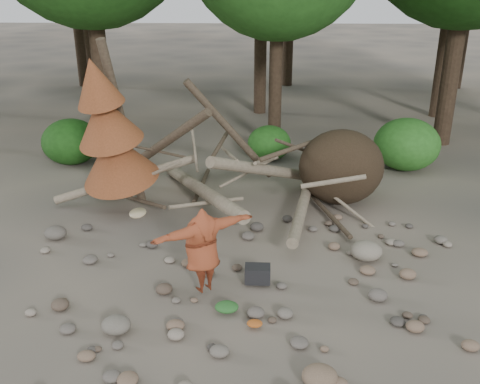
{
  "coord_description": "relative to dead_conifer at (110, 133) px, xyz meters",
  "views": [
    {
      "loc": [
        0.4,
        -8.87,
        5.65
      ],
      "look_at": [
        0.06,
        1.5,
        1.4
      ],
      "focal_mm": 40.0,
      "sensor_mm": 36.0,
      "label": 1
    }
  ],
  "objects": [
    {
      "name": "cloth_orange",
      "position": [
        3.52,
        -4.63,
        -2.06
      ],
      "size": [
        0.27,
        0.22,
        0.1
      ],
      "primitive_type": "ellipsoid",
      "color": "#A5501C",
      "rests_on": "ground"
    },
    {
      "name": "bush_left",
      "position": [
        -2.38,
        3.83,
        -1.39
      ],
      "size": [
        1.8,
        1.8,
        1.44
      ],
      "primitive_type": "ellipsoid",
      "color": "#1C4D14",
      "rests_on": "ground"
    },
    {
      "name": "bush_mid",
      "position": [
        3.92,
        4.43,
        -1.55
      ],
      "size": [
        1.4,
        1.4,
        1.12
      ],
      "primitive_type": "ellipsoid",
      "color": "#25621C",
      "rests_on": "ground"
    },
    {
      "name": "frisbee_thrower",
      "position": [
        2.53,
        -3.55,
        -1.19
      ],
      "size": [
        2.33,
        1.63,
        1.69
      ],
      "color": "brown",
      "rests_on": "ground"
    },
    {
      "name": "boulder_mid_left",
      "position": [
        -1.08,
        -1.43,
        -1.96
      ],
      "size": [
        0.51,
        0.46,
        0.3
      ],
      "primitive_type": "ellipsoid",
      "color": "#5B554D",
      "rests_on": "ground"
    },
    {
      "name": "ground",
      "position": [
        3.12,
        -3.37,
        -2.11
      ],
      "size": [
        120.0,
        120.0,
        0.0
      ],
      "primitive_type": "plane",
      "color": "#514C44",
      "rests_on": "ground"
    },
    {
      "name": "dead_conifer",
      "position": [
        0.0,
        0.0,
        0.0
      ],
      "size": [
        2.06,
        2.16,
        4.35
      ],
      "color": "#4C3F30",
      "rests_on": "ground"
    },
    {
      "name": "deadfall_pile",
      "position": [
        5.13,
        0.87,
        -1.16
      ],
      "size": [
        8.55,
        5.24,
        3.3
      ],
      "color": "#332619",
      "rests_on": "ground"
    },
    {
      "name": "boulder_mid_right",
      "position": [
        5.86,
        -2.16,
        -1.91
      ],
      "size": [
        0.68,
        0.61,
        0.41
      ],
      "primitive_type": "ellipsoid",
      "color": "gray",
      "rests_on": "ground"
    },
    {
      "name": "cloth_green",
      "position": [
        3.01,
        -4.2,
        -2.03
      ],
      "size": [
        0.43,
        0.36,
        0.16
      ],
      "primitive_type": "ellipsoid",
      "color": "#265F26",
      "rests_on": "ground"
    },
    {
      "name": "backpack",
      "position": [
        3.56,
        -3.21,
        -1.95
      ],
      "size": [
        0.5,
        0.34,
        0.33
      ],
      "primitive_type": "cube",
      "rotation": [
        0.0,
        0.0,
        -0.01
      ],
      "color": "black",
      "rests_on": "ground"
    },
    {
      "name": "boulder_front_left",
      "position": [
        1.17,
        -4.82,
        -1.96
      ],
      "size": [
        0.5,
        0.45,
        0.3
      ],
      "primitive_type": "ellipsoid",
      "color": "#6C655A",
      "rests_on": "ground"
    },
    {
      "name": "boulder_front_right",
      "position": [
        4.48,
        -5.97,
        -1.95
      ],
      "size": [
        0.53,
        0.48,
        0.32
      ],
      "primitive_type": "ellipsoid",
      "color": "#7A614C",
      "rests_on": "ground"
    },
    {
      "name": "bush_right",
      "position": [
        8.12,
        3.63,
        -1.31
      ],
      "size": [
        2.0,
        2.0,
        1.6
      ],
      "primitive_type": "ellipsoid",
      "color": "#2F7424",
      "rests_on": "ground"
    }
  ]
}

